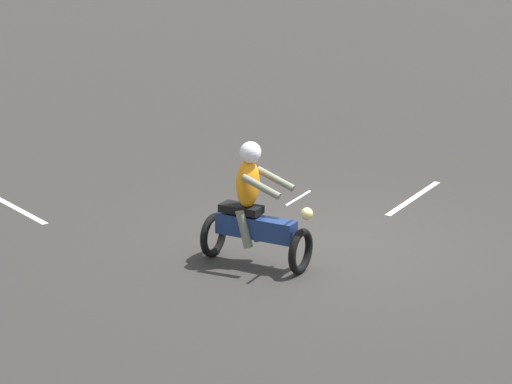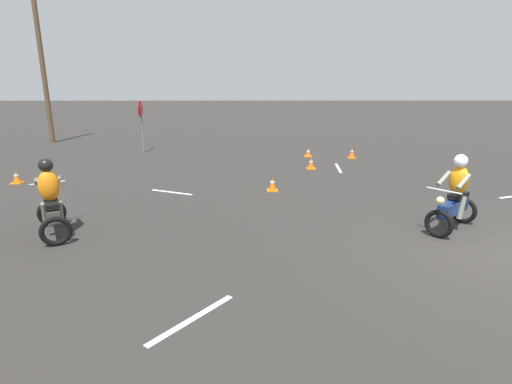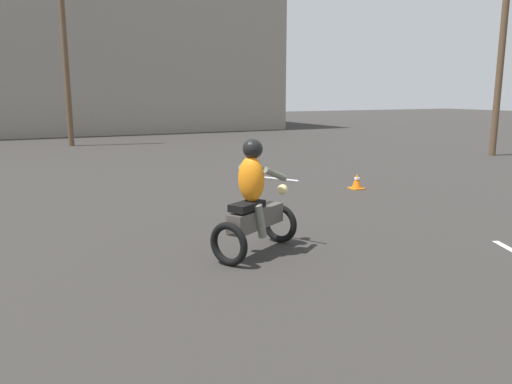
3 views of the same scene
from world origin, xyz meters
The scene contains 13 objects.
ground_plane centered at (0.00, 0.00, 0.00)m, with size 120.00×120.00×0.00m, color #2D2B28.
motorcycle_rider_foreground centered at (1.24, 0.47, 0.73)m, with size 1.39×1.43×1.66m.
motorcycle_rider_background centered at (0.91, 8.97, 0.73)m, with size 1.51×1.21×1.66m.
stop_sign centered at (11.04, 9.82, 1.63)m, with size 0.70×0.08×2.30m.
traffic_cone_near_left centered at (9.58, 0.68, 0.20)m, with size 0.32×0.32×0.42m.
traffic_cone_mid_center centered at (4.43, 4.24, 0.19)m, with size 0.32×0.32×0.39m.
traffic_cone_mid_left centered at (5.35, 12.32, 0.18)m, with size 0.32×0.32×0.37m.
traffic_cone_far_right centered at (7.49, 2.68, 0.19)m, with size 0.32×0.32×0.39m.
traffic_cone_far_left centered at (9.95, 2.47, 0.16)m, with size 0.32×0.32×0.34m.
lane_stripe_e centered at (7.60, 1.64, 0.00)m, with size 0.10×1.62×0.01m, color silver.
lane_stripe_ne centered at (4.28, 7.19, 0.00)m, with size 0.10×1.38×0.01m, color silver.
lane_stripe_nw centered at (-2.16, 5.62, 0.00)m, with size 0.10×1.53×0.01m, color silver.
utility_pole_near centered at (14.08, 15.42, 3.83)m, with size 0.24×0.24×7.66m, color brown.
Camera 2 is at (-6.95, 4.77, 3.15)m, focal length 28.00 mm.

